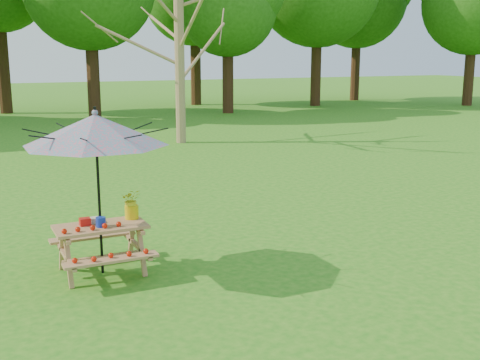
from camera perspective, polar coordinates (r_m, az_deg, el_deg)
name	(u,v)px	position (r m, az deg, el deg)	size (l,w,h in m)	color
ground	(218,319)	(6.91, -2.15, -13.04)	(120.00, 120.00, 0.00)	#237516
picnic_table	(102,250)	(8.35, -12.98, -6.47)	(1.20, 1.32, 0.67)	#A8754C
patio_umbrella	(96,130)	(8.00, -13.52, 4.63)	(2.47, 2.47, 2.25)	black
produce_bins	(94,221)	(8.26, -13.65, -3.83)	(0.31, 0.38, 0.13)	red
tomatoes_row	(92,228)	(8.05, -13.87, -4.40)	(0.77, 0.13, 0.07)	red
flower_bucket	(131,203)	(8.44, -10.26, -2.18)	(0.28, 0.25, 0.41)	#DFBD0B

